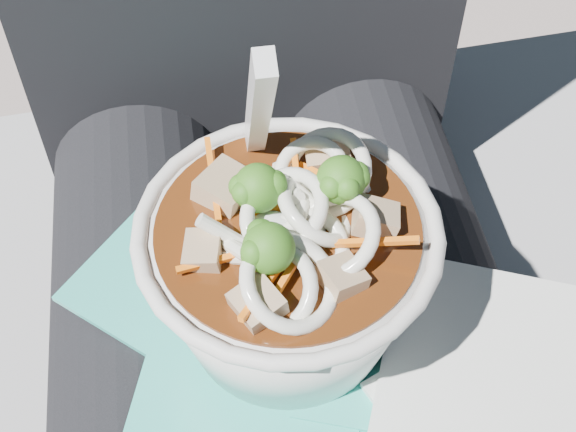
{
  "coord_description": "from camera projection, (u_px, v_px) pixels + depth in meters",
  "views": [
    {
      "loc": [
        -0.04,
        -0.25,
        1.04
      ],
      "look_at": [
        -0.0,
        0.01,
        0.71
      ],
      "focal_mm": 50.0,
      "sensor_mm": 36.0,
      "label": 1
    }
  ],
  "objects": [
    {
      "name": "plastic_bag",
      "position": [
        313.0,
        390.0,
        0.47
      ],
      "size": [
        0.32,
        0.42,
        0.01
      ],
      "color": "teal",
      "rests_on": "lap"
    },
    {
      "name": "person_body",
      "position": [
        274.0,
        262.0,
        0.59
      ],
      "size": [
        0.34,
        0.94,
        1.0
      ],
      "color": "black",
      "rests_on": "ground"
    },
    {
      "name": "udon_bowl",
      "position": [
        289.0,
        264.0,
        0.45
      ],
      "size": [
        0.2,
        0.2,
        0.21
      ],
      "color": "silver",
      "rests_on": "plastic_bag"
    },
    {
      "name": "stone_ledge",
      "position": [
        270.0,
        390.0,
        0.88
      ],
      "size": [
        1.03,
        0.56,
        0.46
      ],
      "primitive_type": "cube",
      "rotation": [
        0.0,
        0.0,
        0.06
      ],
      "color": "gray",
      "rests_on": "ground"
    },
    {
      "name": "napkins",
      "position": [
        513.0,
        395.0,
        0.46
      ],
      "size": [
        0.18,
        0.21,
        0.01
      ],
      "color": "silver",
      "rests_on": "plastic_bag"
    },
    {
      "name": "lap",
      "position": [
        293.0,
        391.0,
        0.56
      ],
      "size": [
        0.33,
        0.48,
        0.14
      ],
      "color": "black",
      "rests_on": "stone_ledge"
    }
  ]
}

